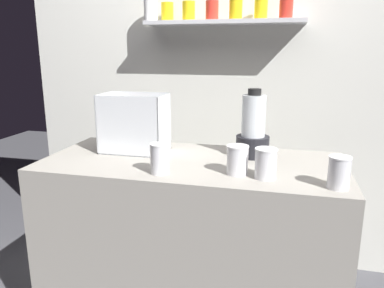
# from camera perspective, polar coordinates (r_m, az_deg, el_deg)

# --- Properties ---
(counter) EXTENTS (1.40, 0.64, 0.90)m
(counter) POSITION_cam_1_polar(r_m,az_deg,el_deg) (1.94, 0.00, -15.34)
(counter) COLOR #9E998E
(counter) RESTS_ON ground_plane
(back_wall_unit) EXTENTS (2.60, 0.24, 2.50)m
(back_wall_unit) POSITION_cam_1_polar(r_m,az_deg,el_deg) (2.44, 4.39, 10.74)
(back_wall_unit) COLOR silver
(back_wall_unit) RESTS_ON ground_plane
(carrot_display_bin) EXTENTS (0.32, 0.20, 0.29)m
(carrot_display_bin) POSITION_cam_1_polar(r_m,az_deg,el_deg) (1.92, -8.70, 1.65)
(carrot_display_bin) COLOR white
(carrot_display_bin) RESTS_ON counter
(blender_pitcher) EXTENTS (0.16, 0.16, 0.33)m
(blender_pitcher) POSITION_cam_1_polar(r_m,az_deg,el_deg) (1.83, 9.25, 2.05)
(blender_pitcher) COLOR black
(blender_pitcher) RESTS_ON counter
(juice_cup_carrot_far_left) EXTENTS (0.08, 0.08, 0.13)m
(juice_cup_carrot_far_left) POSITION_cam_1_polar(r_m,az_deg,el_deg) (1.58, -4.93, -2.41)
(juice_cup_carrot_far_left) COLOR white
(juice_cup_carrot_far_left) RESTS_ON counter
(juice_cup_orange_left) EXTENTS (0.09, 0.09, 0.12)m
(juice_cup_orange_left) POSITION_cam_1_polar(r_m,az_deg,el_deg) (1.57, 6.90, -2.72)
(juice_cup_orange_left) COLOR white
(juice_cup_orange_left) RESTS_ON counter
(juice_cup_beet_middle) EXTENTS (0.09, 0.09, 0.12)m
(juice_cup_beet_middle) POSITION_cam_1_polar(r_m,az_deg,el_deg) (1.54, 11.11, -3.24)
(juice_cup_beet_middle) COLOR white
(juice_cup_beet_middle) RESTS_ON counter
(juice_cup_orange_right) EXTENTS (0.08, 0.08, 0.12)m
(juice_cup_orange_right) POSITION_cam_1_polar(r_m,az_deg,el_deg) (1.51, 21.41, -4.28)
(juice_cup_orange_right) COLOR white
(juice_cup_orange_right) RESTS_ON counter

